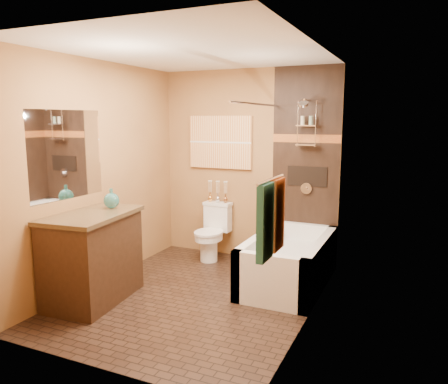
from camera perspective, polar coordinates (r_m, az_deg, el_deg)
The scene contains 23 objects.
floor at distance 4.77m, azimuth -3.70°, elevation -13.43°, with size 3.00×3.00×0.00m, color black.
wall_left at distance 5.11m, azimuth -15.85°, elevation 2.31°, with size 0.02×3.00×2.50m, color #A4743F.
wall_right at distance 4.02m, azimuth 11.42°, elevation 0.61°, with size 0.02×3.00×2.50m, color #A4743F.
wall_back at distance 5.79m, azimuth 3.14°, elevation 3.48°, with size 2.40×0.02×2.50m, color #A4743F.
wall_front at distance 3.21m, azimuth -16.57°, elevation -1.82°, with size 2.40×0.02×2.50m, color #A4743F.
ceiling at distance 4.44m, azimuth -4.06°, elevation 17.80°, with size 3.00×3.00×0.00m, color silver.
alcove_tile_back at distance 5.55m, azimuth 10.59°, elevation 3.06°, with size 0.85×0.01×2.50m, color black.
alcove_tile_right at distance 4.75m, azimuth 13.31°, elevation 1.90°, with size 0.01×1.50×2.50m, color black.
mosaic_band_back at distance 5.51m, azimuth 10.68°, elevation 6.88°, with size 0.85×0.01×0.10m, color #96401B.
mosaic_band_right at distance 4.72m, azimuth 13.36°, elevation 6.36°, with size 0.01×1.50×0.10m, color #96401B.
alcove_niche at distance 5.55m, azimuth 10.79°, elevation 2.02°, with size 0.50×0.01×0.25m, color black.
shower_fixtures at distance 5.41m, azimuth 10.70°, elevation 7.32°, with size 0.24×0.33×1.16m.
curtain_rod at distance 4.92m, azimuth 4.44°, elevation 11.37°, with size 0.03×0.03×1.55m, color silver.
towel_bar at distance 3.00m, azimuth 6.10°, elevation 1.63°, with size 0.02×0.02×0.55m, color silver.
towel_teal at distance 2.92m, azimuth 5.40°, elevation -3.95°, with size 0.05×0.22×0.52m, color #1C595E.
towel_rust at distance 3.17m, azimuth 6.92°, elevation -2.94°, with size 0.05×0.22×0.52m, color brown.
sunset_painting at distance 5.90m, azimuth -0.48°, elevation 6.52°, with size 0.90×0.04×0.70m, color #CD7030.
vanity_mirror at distance 4.70m, azimuth -19.82°, elevation 4.58°, with size 0.01×1.00×0.90m, color white.
bathtub at distance 5.07m, azimuth 8.49°, elevation -9.44°, with size 0.80×1.50×0.55m.
toilet at distance 5.85m, azimuth -1.50°, elevation -5.17°, with size 0.38×0.56×0.74m.
vanity at distance 4.72m, azimuth -16.78°, elevation -8.09°, with size 0.75×1.11×0.92m.
teal_bottle at distance 4.76m, azimuth -14.50°, elevation -0.82°, with size 0.17×0.17×0.26m, color #26726C, non-canonical shape.
bud_vases at distance 5.89m, azimuth -0.82°, elevation 0.13°, with size 0.29×0.06×0.29m.
Camera 1 is at (2.07, -3.87, 1.86)m, focal length 35.00 mm.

